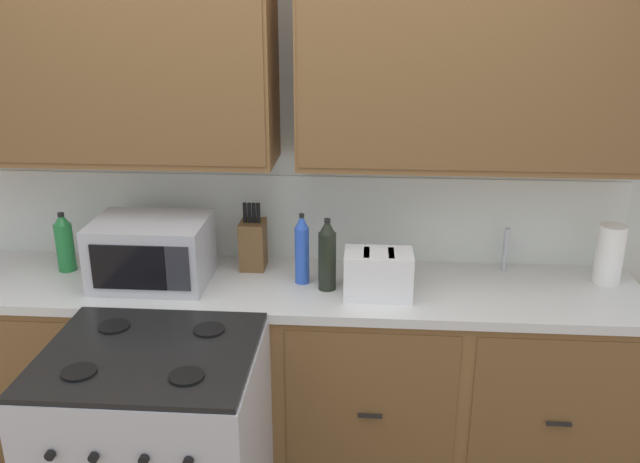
{
  "coord_description": "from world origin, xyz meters",
  "views": [
    {
      "loc": [
        0.34,
        -2.34,
        2.12
      ],
      "look_at": [
        0.15,
        0.27,
        1.18
      ],
      "focal_mm": 37.56,
      "sensor_mm": 36.0,
      "label": 1
    }
  ],
  "objects_px": {
    "knife_block": "(253,244)",
    "bottle_blue": "(302,249)",
    "microwave": "(152,252)",
    "stove_range": "(159,462)",
    "bottle_green": "(65,242)",
    "toaster": "(378,274)",
    "bottle_dark": "(327,255)",
    "paper_towel_roll": "(609,254)"
  },
  "relations": [
    {
      "from": "stove_range",
      "to": "microwave",
      "type": "bearing_deg",
      "value": 105.26
    },
    {
      "from": "toaster",
      "to": "paper_towel_roll",
      "type": "bearing_deg",
      "value": 11.62
    },
    {
      "from": "knife_block",
      "to": "microwave",
      "type": "bearing_deg",
      "value": -154.71
    },
    {
      "from": "bottle_blue",
      "to": "bottle_green",
      "type": "bearing_deg",
      "value": 176.79
    },
    {
      "from": "bottle_dark",
      "to": "knife_block",
      "type": "bearing_deg",
      "value": 148.84
    },
    {
      "from": "stove_range",
      "to": "bottle_blue",
      "type": "xyz_separation_m",
      "value": [
        0.48,
        0.64,
        0.62
      ]
    },
    {
      "from": "bottle_dark",
      "to": "bottle_green",
      "type": "distance_m",
      "value": 1.19
    },
    {
      "from": "paper_towel_roll",
      "to": "bottle_green",
      "type": "xyz_separation_m",
      "value": [
        -2.39,
        -0.04,
        0.0
      ]
    },
    {
      "from": "knife_block",
      "to": "bottle_blue",
      "type": "bearing_deg",
      "value": -32.64
    },
    {
      "from": "toaster",
      "to": "bottle_dark",
      "type": "height_order",
      "value": "bottle_dark"
    },
    {
      "from": "stove_range",
      "to": "paper_towel_roll",
      "type": "distance_m",
      "value": 2.03
    },
    {
      "from": "microwave",
      "to": "bottle_dark",
      "type": "height_order",
      "value": "bottle_dark"
    },
    {
      "from": "microwave",
      "to": "bottle_green",
      "type": "distance_m",
      "value": 0.44
    },
    {
      "from": "stove_range",
      "to": "microwave",
      "type": "distance_m",
      "value": 0.87
    },
    {
      "from": "paper_towel_roll",
      "to": "bottle_green",
      "type": "distance_m",
      "value": 2.39
    },
    {
      "from": "microwave",
      "to": "toaster",
      "type": "bearing_deg",
      "value": -4.0
    },
    {
      "from": "paper_towel_roll",
      "to": "bottle_dark",
      "type": "height_order",
      "value": "bottle_dark"
    },
    {
      "from": "bottle_green",
      "to": "stove_range",
      "type": "bearing_deg",
      "value": -49.66
    },
    {
      "from": "toaster",
      "to": "bottle_dark",
      "type": "xyz_separation_m",
      "value": [
        -0.21,
        0.05,
        0.06
      ]
    },
    {
      "from": "bottle_dark",
      "to": "bottle_blue",
      "type": "distance_m",
      "value": 0.13
    },
    {
      "from": "paper_towel_roll",
      "to": "bottle_green",
      "type": "bearing_deg",
      "value": -179.14
    },
    {
      "from": "knife_block",
      "to": "bottle_blue",
      "type": "distance_m",
      "value": 0.28
    },
    {
      "from": "toaster",
      "to": "bottle_green",
      "type": "xyz_separation_m",
      "value": [
        -1.4,
        0.17,
        0.04
      ]
    },
    {
      "from": "knife_block",
      "to": "bottle_green",
      "type": "distance_m",
      "value": 0.84
    },
    {
      "from": "microwave",
      "to": "bottle_dark",
      "type": "relative_size",
      "value": 1.53
    },
    {
      "from": "paper_towel_roll",
      "to": "bottle_green",
      "type": "height_order",
      "value": "bottle_green"
    },
    {
      "from": "knife_block",
      "to": "paper_towel_roll",
      "type": "relative_size",
      "value": 1.19
    },
    {
      "from": "microwave",
      "to": "bottle_green",
      "type": "height_order",
      "value": "microwave"
    },
    {
      "from": "stove_range",
      "to": "bottle_blue",
      "type": "distance_m",
      "value": 1.01
    },
    {
      "from": "knife_block",
      "to": "bottle_green",
      "type": "relative_size",
      "value": 1.14
    },
    {
      "from": "bottle_dark",
      "to": "toaster",
      "type": "bearing_deg",
      "value": -12.73
    },
    {
      "from": "knife_block",
      "to": "bottle_blue",
      "type": "xyz_separation_m",
      "value": [
        0.24,
        -0.15,
        0.04
      ]
    },
    {
      "from": "microwave",
      "to": "knife_block",
      "type": "xyz_separation_m",
      "value": [
        0.41,
        0.19,
        -0.02
      ]
    },
    {
      "from": "microwave",
      "to": "bottle_blue",
      "type": "height_order",
      "value": "bottle_blue"
    },
    {
      "from": "stove_range",
      "to": "toaster",
      "type": "height_order",
      "value": "toaster"
    },
    {
      "from": "stove_range",
      "to": "bottle_blue",
      "type": "relative_size",
      "value": 3.04
    },
    {
      "from": "stove_range",
      "to": "bottle_green",
      "type": "xyz_separation_m",
      "value": [
        -0.59,
        0.7,
        0.6
      ]
    },
    {
      "from": "toaster",
      "to": "bottle_blue",
      "type": "distance_m",
      "value": 0.35
    },
    {
      "from": "toaster",
      "to": "bottle_blue",
      "type": "bearing_deg",
      "value": 161.77
    },
    {
      "from": "bottle_blue",
      "to": "toaster",
      "type": "bearing_deg",
      "value": -18.23
    },
    {
      "from": "paper_towel_roll",
      "to": "stove_range",
      "type": "bearing_deg",
      "value": -157.71
    },
    {
      "from": "microwave",
      "to": "stove_range",
      "type": "bearing_deg",
      "value": -74.74
    }
  ]
}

